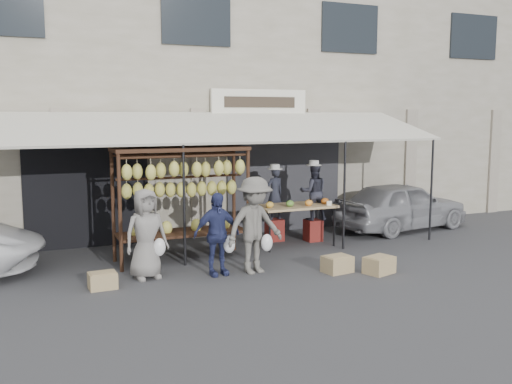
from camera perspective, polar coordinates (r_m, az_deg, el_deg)
ground_plane at (r=10.32m, az=0.08°, el=-8.30°), size 90.00×90.00×0.00m
shophouse at (r=16.13m, az=-9.09°, el=10.45°), size 24.00×6.15×7.30m
awning at (r=12.06m, az=-4.12°, el=6.38°), size 10.00×2.35×2.92m
banana_rack at (r=11.12m, az=-7.44°, el=1.03°), size 2.60×0.90×2.24m
produce_table at (r=12.44m, az=3.98°, el=-1.49°), size 1.70×0.90×1.04m
vendor_left at (r=12.89m, az=1.88°, el=-0.15°), size 0.48×0.36×1.18m
vendor_right at (r=12.92m, az=5.77°, el=0.01°), size 0.73×0.64×1.28m
customer_left at (r=10.13m, az=-10.95°, el=-4.14°), size 0.86×0.65×1.59m
customer_mid at (r=10.19m, az=-3.96°, el=-4.22°), size 0.91×0.45×1.49m
customer_right at (r=10.27m, az=-0.15°, el=-3.36°), size 1.24×0.87×1.76m
stool_left at (r=13.04m, az=1.87°, el=-3.80°), size 0.44×0.44×0.50m
stool_right at (r=13.07m, az=5.72°, el=-3.83°), size 0.38×0.38×0.49m
crate_near_a at (r=10.57m, az=8.13°, el=-7.15°), size 0.55×0.45×0.30m
crate_near_b at (r=10.64m, az=12.21°, el=-7.15°), size 0.60×0.52×0.30m
crate_far at (r=9.85m, az=-15.09°, el=-8.55°), size 0.46×0.36×0.27m
sedan at (r=14.65m, az=14.35°, el=-1.32°), size 3.77×1.99×1.22m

